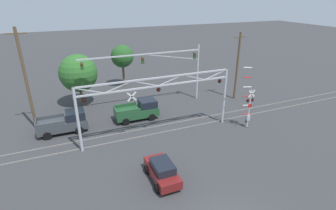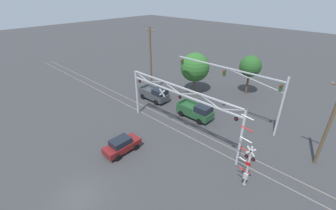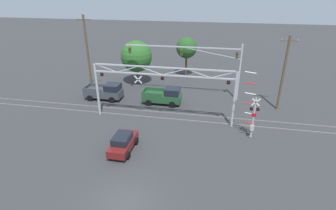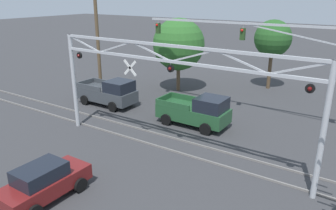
# 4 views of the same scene
# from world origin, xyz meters

# --- Properties ---
(rail_track_near) EXTENTS (80.00, 0.08, 0.10)m
(rail_track_near) POSITION_xyz_m (0.00, 12.54, 0.05)
(rail_track_near) COLOR gray
(rail_track_near) RESTS_ON ground_plane
(rail_track_far) EXTENTS (80.00, 0.08, 0.10)m
(rail_track_far) POSITION_xyz_m (0.00, 13.97, 0.05)
(rail_track_far) COLOR gray
(rail_track_far) RESTS_ON ground_plane
(crossing_gantry) EXTENTS (14.84, 0.28, 5.95)m
(crossing_gantry) POSITION_xyz_m (-0.02, 12.25, 4.22)
(crossing_gantry) COLOR #B7BABF
(crossing_gantry) RESTS_ON ground_plane
(traffic_signal_span) EXTENTS (14.60, 0.39, 7.06)m
(traffic_signal_span) POSITION_xyz_m (4.18, 19.58, 5.02)
(traffic_signal_span) COLOR #B7BABF
(traffic_signal_span) RESTS_ON ground_plane
(pickup_truck_lead) EXTENTS (4.70, 2.21, 2.11)m
(pickup_truck_lead) POSITION_xyz_m (-0.76, 16.56, 1.02)
(pickup_truck_lead) COLOR #23512D
(pickup_truck_lead) RESTS_ON ground_plane
(pickup_truck_following) EXTENTS (4.73, 2.21, 2.11)m
(pickup_truck_following) POSITION_xyz_m (-8.39, 16.52, 1.02)
(pickup_truck_following) COLOR #3D4247
(pickup_truck_following) RESTS_ON ground_plane
(sedan_waiting) EXTENTS (1.87, 3.85, 1.60)m
(sedan_waiting) POSITION_xyz_m (-2.19, 5.87, 0.81)
(sedan_waiting) COLOR maroon
(sedan_waiting) RESTS_ON ground_plane
(utility_pole_left) EXTENTS (1.80, 0.28, 10.16)m
(utility_pole_left) POSITION_xyz_m (-11.21, 18.44, 5.23)
(utility_pole_left) COLOR brown
(utility_pole_left) RESTS_ON ground_plane
(background_tree_beyond_span) EXTENTS (4.49, 4.49, 6.36)m
(background_tree_beyond_span) POSITION_xyz_m (-6.15, 23.02, 4.11)
(background_tree_beyond_span) COLOR brown
(background_tree_beyond_span) RESTS_ON ground_plane
(background_tree_far_left_verge) EXTENTS (3.24, 3.24, 6.17)m
(background_tree_far_left_verge) POSITION_xyz_m (0.43, 28.12, 4.52)
(background_tree_far_left_verge) COLOR brown
(background_tree_far_left_verge) RESTS_ON ground_plane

